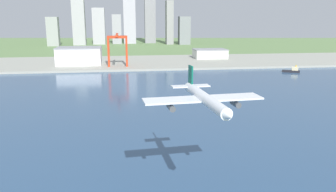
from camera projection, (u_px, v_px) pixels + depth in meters
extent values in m
plane|color=#64854E|center=(136.00, 95.00, 263.12)|extent=(2400.00, 2400.00, 0.00)
cube|color=#2D4C70|center=(141.00, 117.00, 205.24)|extent=(840.00, 360.00, 0.15)
cube|color=#9C9D90|center=(130.00, 62.00, 446.08)|extent=(840.00, 140.00, 2.50)
cylinder|color=white|center=(205.00, 98.00, 96.24)|extent=(5.70, 33.56, 3.21)
cone|color=white|center=(229.00, 116.00, 79.12)|extent=(3.31, 3.75, 3.05)
cube|color=white|center=(203.00, 99.00, 97.94)|extent=(35.50, 9.95, 0.50)
cube|color=#0C5947|center=(191.00, 77.00, 109.74)|extent=(0.80, 4.04, 7.71)
cube|color=white|center=(190.00, 86.00, 110.40)|extent=(12.86, 4.61, 0.36)
cylinder|color=#4C4F54|center=(236.00, 104.00, 99.40)|extent=(2.11, 4.80, 1.77)
cylinder|color=#4C4F54|center=(171.00, 107.00, 95.38)|extent=(2.11, 4.80, 1.77)
cube|color=black|center=(291.00, 71.00, 372.43)|extent=(18.71, 11.74, 2.32)
cube|color=beige|center=(295.00, 69.00, 370.58)|extent=(7.62, 6.15, 4.10)
cylinder|color=yellow|center=(296.00, 66.00, 369.64)|extent=(1.06, 1.06, 1.86)
cube|color=red|center=(109.00, 53.00, 392.83)|extent=(2.20, 2.20, 33.28)
cube|color=red|center=(127.00, 53.00, 395.65)|extent=(2.20, 2.20, 33.28)
cube|color=red|center=(109.00, 52.00, 400.55)|extent=(2.20, 2.20, 33.28)
cube|color=red|center=(127.00, 52.00, 403.37)|extent=(2.20, 2.20, 33.28)
cube|color=red|center=(117.00, 37.00, 393.98)|extent=(23.59, 10.00, 2.80)
cube|color=red|center=(117.00, 35.00, 381.93)|extent=(2.60, 47.34, 2.60)
cube|color=white|center=(79.00, 56.00, 417.02)|extent=(53.46, 35.87, 20.11)
cube|color=gray|center=(79.00, 48.00, 414.59)|extent=(54.53, 36.59, 1.20)
cube|color=silver|center=(210.00, 54.00, 481.78)|extent=(45.41, 31.59, 11.79)
cube|color=gray|center=(210.00, 49.00, 480.29)|extent=(46.32, 32.22, 1.20)
cube|color=#949995|center=(53.00, 32.00, 711.96)|extent=(23.91, 21.17, 60.68)
cube|color=#A3A3A7|center=(79.00, 19.00, 730.60)|extent=(26.47, 23.48, 113.17)
cube|color=#A7A5AD|center=(99.00, 26.00, 755.88)|extent=(27.19, 23.16, 80.41)
cube|color=#97979F|center=(117.00, 29.00, 770.11)|extent=(20.55, 20.26, 66.22)
cube|color=#A8A5B3|center=(129.00, 14.00, 771.97)|extent=(27.60, 20.20, 134.93)
cube|color=gray|center=(150.00, 12.00, 782.51)|extent=(24.88, 17.17, 145.17)
cube|color=gray|center=(169.00, 23.00, 755.71)|extent=(15.42, 27.10, 96.07)
cube|color=gray|center=(184.00, 31.00, 753.06)|extent=(24.72, 23.05, 61.63)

